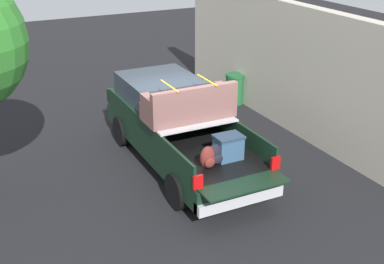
# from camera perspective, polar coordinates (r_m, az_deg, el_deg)

# --- Properties ---
(ground_plane) EXTENTS (40.00, 40.00, 0.00)m
(ground_plane) POSITION_cam_1_polar(r_m,az_deg,el_deg) (12.35, -1.24, -3.68)
(ground_plane) COLOR black
(pickup_truck) EXTENTS (6.05, 2.06, 2.23)m
(pickup_truck) POSITION_cam_1_polar(r_m,az_deg,el_deg) (12.24, -2.00, 1.04)
(pickup_truck) COLOR black
(pickup_truck) RESTS_ON ground_plane
(building_facade) EXTENTS (10.50, 0.36, 3.51)m
(building_facade) POSITION_cam_1_polar(r_m,az_deg,el_deg) (14.51, 10.45, 7.59)
(building_facade) COLOR beige
(building_facade) RESTS_ON ground_plane
(trash_can) EXTENTS (0.60, 0.60, 0.98)m
(trash_can) POSITION_cam_1_polar(r_m,az_deg,el_deg) (16.21, 4.85, 4.93)
(trash_can) COLOR #1E592D
(trash_can) RESTS_ON ground_plane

